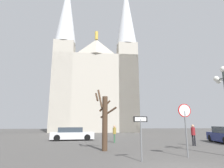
% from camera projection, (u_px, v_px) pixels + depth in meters
% --- Properties ---
extents(cathedral, '(18.21, 11.81, 34.88)m').
position_uv_depth(cathedral, '(96.00, 82.00, 42.26)').
color(cathedral, '#BCB5A5').
rests_on(cathedral, ground).
extents(stop_sign, '(0.73, 0.08, 2.82)m').
position_uv_depth(stop_sign, '(185.00, 120.00, 10.28)').
color(stop_sign, slate).
rests_on(stop_sign, ground).
extents(one_way_arrow_sign, '(0.73, 0.21, 2.08)m').
position_uv_depth(one_way_arrow_sign, '(141.00, 131.00, 9.02)').
color(one_way_arrow_sign, slate).
rests_on(one_way_arrow_sign, ground).
extents(bare_tree, '(1.54, 1.52, 4.06)m').
position_uv_depth(bare_tree, '(104.00, 120.00, 12.54)').
color(bare_tree, '#473323').
rests_on(bare_tree, ground).
extents(parked_car_near_white, '(4.60, 2.10, 1.35)m').
position_uv_depth(parked_car_near_white, '(72.00, 134.00, 19.95)').
color(parked_car_near_white, silver).
rests_on(parked_car_near_white, ground).
extents(pedestrian_walking, '(0.32, 0.32, 1.66)m').
position_uv_depth(pedestrian_walking, '(193.00, 133.00, 15.10)').
color(pedestrian_walking, black).
rests_on(pedestrian_walking, ground).
extents(pedestrian_standing, '(0.32, 0.32, 1.57)m').
position_uv_depth(pedestrian_standing, '(114.00, 132.00, 17.58)').
color(pedestrian_standing, '#33663F').
rests_on(pedestrian_standing, ground).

